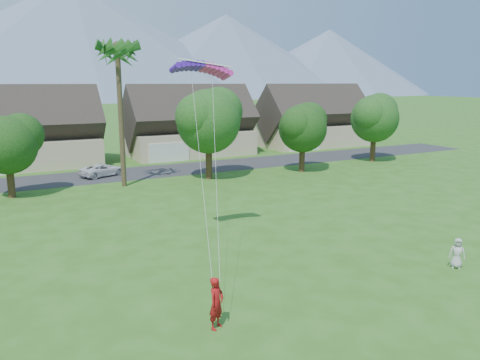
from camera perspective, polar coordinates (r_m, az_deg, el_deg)
ground at (r=19.09m, az=14.59°, el=-16.88°), size 500.00×500.00×0.00m
street at (r=48.50m, az=-13.17°, el=0.78°), size 90.00×7.00×0.01m
kite_flyer at (r=17.98m, az=-2.89°, el=-14.76°), size 0.88×0.81×2.01m
watcher at (r=25.75m, az=24.95°, el=-8.09°), size 0.87×0.87×1.52m
parked_car at (r=47.80m, az=-16.42°, el=1.19°), size 4.90×3.67×1.24m
mountain_ridge at (r=273.85m, az=-23.59°, el=15.08°), size 540.00×240.00×70.00m
houses_row at (r=56.80m, az=-15.13°, el=5.77°), size 72.75×8.19×8.86m
tree_row at (r=41.68m, az=-12.91°, el=5.81°), size 62.27×6.67×8.45m
fan_palm at (r=41.92m, az=-14.74°, el=15.23°), size 3.00×3.00×13.80m
parafoil_kite at (r=25.50m, az=-4.69°, el=13.63°), size 3.22×1.00×0.50m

